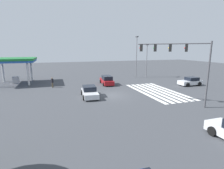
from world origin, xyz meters
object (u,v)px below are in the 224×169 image
at_px(car_1, 90,92).
at_px(traffic_signal_mast, 181,57).
at_px(car_3, 107,80).
at_px(car_0, 190,82).
at_px(street_light_pole_a, 147,57).
at_px(street_light_pole_b, 137,54).
at_px(pedestrian, 52,82).

bearing_deg(car_1, traffic_signal_mast, 58.89).
height_order(traffic_signal_mast, car_3, traffic_signal_mast).
height_order(car_1, car_3, car_3).
bearing_deg(car_0, street_light_pole_a, -75.33).
relative_size(car_1, car_3, 0.96).
bearing_deg(car_0, street_light_pole_b, -63.39).
relative_size(car_1, street_light_pole_a, 0.63).
relative_size(car_3, pedestrian, 2.85).
distance_m(car_1, street_light_pole_a, 20.90).
height_order(traffic_signal_mast, pedestrian, traffic_signal_mast).
bearing_deg(car_0, car_3, -21.19).
bearing_deg(car_3, street_light_pole_a, -59.98).
height_order(traffic_signal_mast, street_light_pole_a, street_light_pole_a).
relative_size(traffic_signal_mast, pedestrian, 4.26).
height_order(car_1, street_light_pole_a, street_light_pole_a).
bearing_deg(car_3, car_0, -107.63).
height_order(car_0, street_light_pole_b, street_light_pole_b).
height_order(pedestrian, street_light_pole_b, street_light_pole_b).
bearing_deg(street_light_pole_b, car_1, 134.06).
height_order(pedestrian, street_light_pole_a, street_light_pole_a).
relative_size(car_0, car_1, 0.88).
xyz_separation_m(traffic_signal_mast, car_0, (8.30, -9.47, -4.87)).
bearing_deg(pedestrian, car_3, 43.05).
bearing_deg(car_3, traffic_signal_mast, -157.58).
relative_size(car_3, street_light_pole_b, 0.53).
distance_m(traffic_signal_mast, street_light_pole_a, 20.53).
xyz_separation_m(car_1, pedestrian, (7.82, 4.88, 0.29)).
xyz_separation_m(car_3, pedestrian, (0.39, 9.57, 0.20)).
relative_size(car_1, pedestrian, 2.73).
height_order(car_0, street_light_pole_a, street_light_pole_a).
bearing_deg(car_0, car_1, 6.05).
xyz_separation_m(traffic_signal_mast, street_light_pole_a, (19.39, -6.67, -1.05)).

